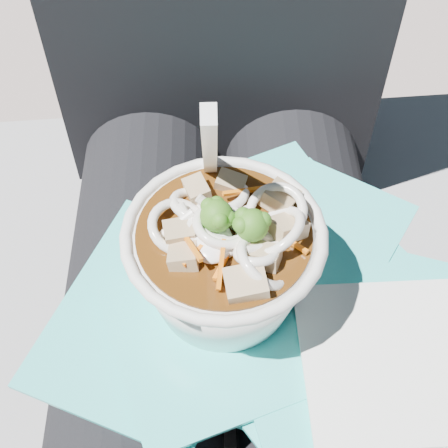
{
  "coord_description": "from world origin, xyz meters",
  "views": [
    {
      "loc": [
        -0.01,
        -0.27,
        1.02
      ],
      "look_at": [
        -0.0,
        -0.0,
        0.67
      ],
      "focal_mm": 50.0,
      "sensor_mm": 36.0,
      "label": 1
    }
  ],
  "objects_px": {
    "stone_ledge": "(223,334)",
    "plastic_bag": "(275,298)",
    "person_body": "(224,238)",
    "udon_bowl": "(225,255)",
    "lap": "(227,338)"
  },
  "relations": [
    {
      "from": "plastic_bag",
      "to": "udon_bowl",
      "type": "xyz_separation_m",
      "value": [
        -0.04,
        0.0,
        0.06
      ]
    },
    {
      "from": "plastic_bag",
      "to": "lap",
      "type": "bearing_deg",
      "value": 171.78
    },
    {
      "from": "lap",
      "to": "udon_bowl",
      "type": "xyz_separation_m",
      "value": [
        -0.0,
        -0.0,
        0.14
      ]
    },
    {
      "from": "lap",
      "to": "person_body",
      "type": "height_order",
      "value": "person_body"
    },
    {
      "from": "stone_ledge",
      "to": "plastic_bag",
      "type": "distance_m",
      "value": 0.4
    },
    {
      "from": "lap",
      "to": "udon_bowl",
      "type": "distance_m",
      "value": 0.14
    },
    {
      "from": "stone_ledge",
      "to": "person_body",
      "type": "xyz_separation_m",
      "value": [
        0.0,
        -0.06,
        0.32
      ]
    },
    {
      "from": "person_body",
      "to": "udon_bowl",
      "type": "height_order",
      "value": "person_body"
    },
    {
      "from": "lap",
      "to": "plastic_bag",
      "type": "relative_size",
      "value": 1.22
    },
    {
      "from": "person_body",
      "to": "udon_bowl",
      "type": "distance_m",
      "value": 0.15
    },
    {
      "from": "person_body",
      "to": "plastic_bag",
      "type": "relative_size",
      "value": 2.48
    },
    {
      "from": "stone_ledge",
      "to": "udon_bowl",
      "type": "xyz_separation_m",
      "value": [
        -0.0,
        -0.15,
        0.43
      ]
    },
    {
      "from": "udon_bowl",
      "to": "lap",
      "type": "bearing_deg",
      "value": 58.96
    },
    {
      "from": "lap",
      "to": "person_body",
      "type": "bearing_deg",
      "value": 90.0
    },
    {
      "from": "person_body",
      "to": "lap",
      "type": "bearing_deg",
      "value": -90.0
    }
  ]
}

